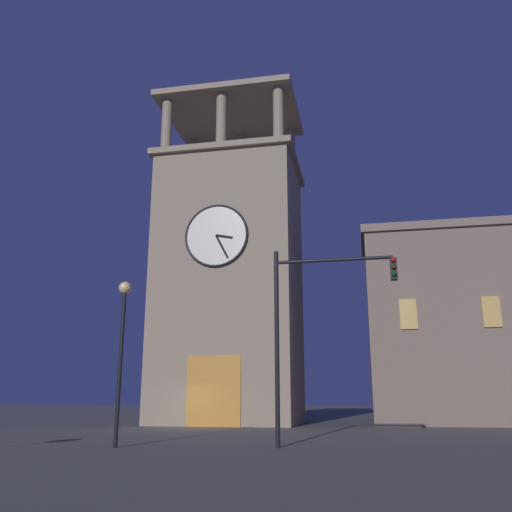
% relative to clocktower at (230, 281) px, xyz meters
% --- Properties ---
extents(ground_plane, '(200.00, 200.00, 0.00)m').
position_rel_clocktower_xyz_m(ground_plane, '(1.07, 5.55, -9.24)').
color(ground_plane, '#56544F').
extents(clocktower, '(9.52, 7.88, 24.54)m').
position_rel_clocktower_xyz_m(clocktower, '(0.00, 0.00, 0.00)').
color(clocktower, gray).
rests_on(clocktower, ground_plane).
extents(traffic_signal_near, '(4.24, 0.41, 6.66)m').
position_rel_clocktower_xyz_m(traffic_signal_near, '(-7.00, 16.09, -4.79)').
color(traffic_signal_near, black).
rests_on(traffic_signal_near, ground_plane).
extents(street_lamp, '(0.44, 0.44, 5.57)m').
position_rel_clocktower_xyz_m(street_lamp, '(-0.47, 17.06, -5.40)').
color(street_lamp, black).
rests_on(street_lamp, ground_plane).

